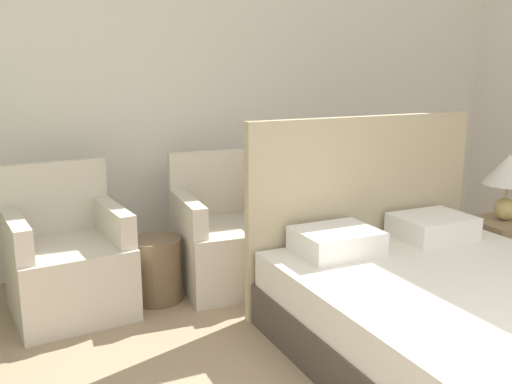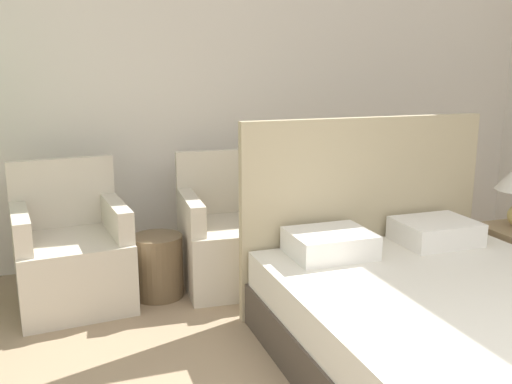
# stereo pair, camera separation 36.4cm
# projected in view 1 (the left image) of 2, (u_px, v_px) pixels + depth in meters

# --- Properties ---
(wall_back) EXTENTS (10.00, 0.06, 2.90)m
(wall_back) POSITION_uv_depth(u_px,v_px,m) (186.00, 73.00, 4.33)
(wall_back) COLOR silver
(wall_back) RESTS_ON ground_plane
(bed) EXTENTS (1.62, 2.24, 1.21)m
(bed) POSITION_uv_depth(u_px,v_px,m) (480.00, 325.00, 2.83)
(bed) COLOR #4C4238
(bed) RESTS_ON ground_plane
(armchair_near_window_left) EXTENTS (0.74, 0.75, 0.91)m
(armchair_near_window_left) POSITION_uv_depth(u_px,v_px,m) (69.00, 267.00, 3.54)
(armchair_near_window_left) COLOR beige
(armchair_near_window_left) RESTS_ON ground_plane
(armchair_near_window_right) EXTENTS (0.72, 0.72, 0.91)m
(armchair_near_window_right) POSITION_uv_depth(u_px,v_px,m) (228.00, 245.00, 3.98)
(armchair_near_window_right) COLOR beige
(armchair_near_window_right) RESTS_ON ground_plane
(nightstand) EXTENTS (0.47, 0.37, 0.46)m
(nightstand) POSITION_uv_depth(u_px,v_px,m) (503.00, 251.00, 4.02)
(nightstand) COLOR #937A56
(nightstand) RESTS_ON ground_plane
(table_lamp) EXTENTS (0.34, 0.34, 0.46)m
(table_lamp) POSITION_uv_depth(u_px,v_px,m) (509.00, 174.00, 3.89)
(table_lamp) COLOR tan
(table_lamp) RESTS_ON nightstand
(side_table) EXTENTS (0.33, 0.33, 0.42)m
(side_table) POSITION_uv_depth(u_px,v_px,m) (156.00, 270.00, 3.72)
(side_table) COLOR brown
(side_table) RESTS_ON ground_plane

